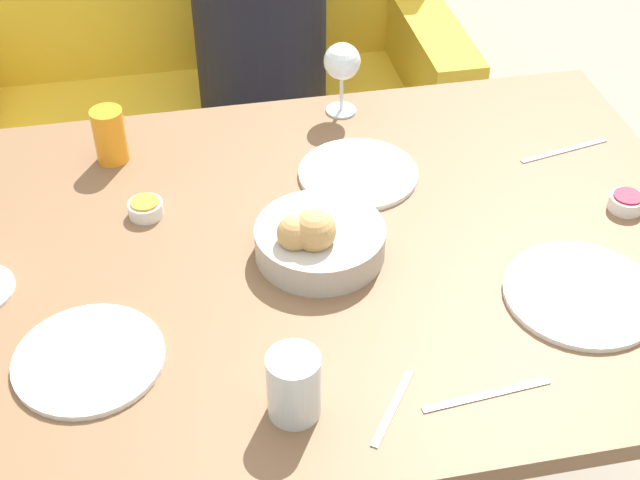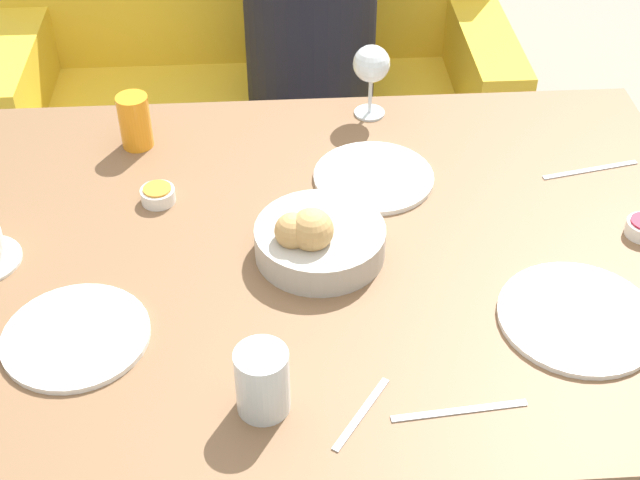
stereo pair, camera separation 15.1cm
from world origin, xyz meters
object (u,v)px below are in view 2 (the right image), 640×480
spoon_coffee (361,414)px  wine_glass (371,66)px  plate_near_right (578,317)px  plate_far_center (374,177)px  bread_basket (317,239)px  water_tumbler (262,381)px  couch (255,108)px  fork_silver (459,411)px  juice_glass (135,121)px  jam_bowl_honey (158,195)px  knife_silver (590,170)px  plate_near_left (76,336)px  seated_person (311,79)px

spoon_coffee → wine_glass: bearing=83.1°
plate_near_right → plate_far_center: same height
bread_basket → water_tumbler: 0.34m
couch → spoon_coffee: bearing=-84.1°
fork_silver → spoon_coffee: (-0.14, 0.00, -0.00)m
couch → fork_silver: size_ratio=7.25×
spoon_coffee → couch: bearing=95.9°
juice_glass → fork_silver: size_ratio=0.55×
bread_basket → plate_far_center: size_ratio=0.97×
couch → jam_bowl_honey: couch is taller
bread_basket → couch: bearing=95.6°
bread_basket → fork_silver: bread_basket is taller
jam_bowl_honey → wine_glass: bearing=33.3°
plate_far_center → knife_silver: size_ratio=1.16×
jam_bowl_honey → spoon_coffee: bearing=-58.0°
plate_near_left → wine_glass: (0.52, 0.62, 0.11)m
plate_near_left → plate_far_center: same height
fork_silver → wine_glass: bearing=93.1°
wine_glass → knife_silver: size_ratio=0.79×
knife_silver → plate_far_center: bearing=-179.8°
bread_basket → spoon_coffee: 0.35m
bread_basket → juice_glass: bread_basket is taller
plate_far_center → water_tumbler: bearing=-112.0°
plate_near_left → wine_glass: bearing=49.9°
juice_glass → wine_glass: size_ratio=0.71×
seated_person → plate_near_right: 1.28m
plate_far_center → bread_basket: bearing=-119.3°
couch → seated_person: bearing=-43.8°
plate_far_center → jam_bowl_honey: 0.41m
seated_person → fork_silver: (0.14, -1.38, 0.25)m
couch → water_tumbler: couch is taller
bread_basket → juice_glass: size_ratio=2.02×
jam_bowl_honey → fork_silver: (0.46, -0.52, -0.01)m
water_tumbler → knife_silver: (0.64, 0.54, -0.05)m
plate_near_right → juice_glass: size_ratio=2.30×
juice_glass → water_tumbler: juice_glass is taller
juice_glass → wine_glass: 0.49m
fork_silver → knife_silver: 0.67m
wine_glass → spoon_coffee: wine_glass is taller
plate_far_center → water_tumbler: water_tumbler is taller
juice_glass → knife_silver: (0.88, -0.14, -0.05)m
plate_far_center → spoon_coffee: size_ratio=1.78×
seated_person → bread_basket: size_ratio=5.17×
couch → knife_silver: size_ratio=7.33×
seated_person → plate_near_left: size_ratio=5.04×
seated_person → jam_bowl_honey: (-0.33, -0.85, 0.26)m
seated_person → plate_near_right: seated_person is taller
fork_silver → spoon_coffee: bearing=178.4°
wine_glass → spoon_coffee: bearing=-96.9°
plate_far_center → wine_glass: wine_glass is taller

